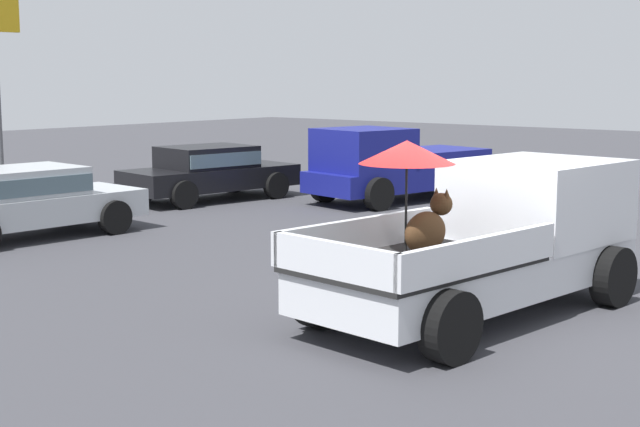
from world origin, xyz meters
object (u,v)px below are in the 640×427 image
Objects in this scene: parked_sedan_near at (24,199)px; parked_sedan_far at (209,170)px; pickup_truck_main at (495,237)px; pickup_truck_red at (394,165)px.

parked_sedan_near is 0.98× the size of parked_sedan_far.
pickup_truck_main is 1.15× the size of parked_sedan_far.
parked_sedan_far is (-2.73, 3.58, -0.13)m from pickup_truck_red.
pickup_truck_red is 4.50m from parked_sedan_far.
pickup_truck_main is 11.71m from parked_sedan_far.
parked_sedan_near is 5.98m from parked_sedan_far.
parked_sedan_near is at bearing 101.15° from pickup_truck_main.
parked_sedan_near is at bearing -159.93° from parked_sedan_far.
parked_sedan_far is (5.04, 10.57, -0.22)m from pickup_truck_main.
pickup_truck_red is 8.93m from parked_sedan_near.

